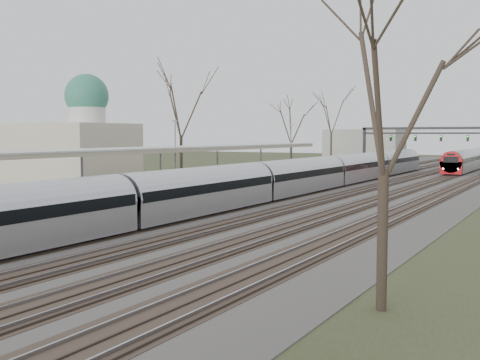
# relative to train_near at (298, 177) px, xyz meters

# --- Properties ---
(track_bed) EXTENTS (24.00, 160.00, 0.22)m
(track_bed) POSITION_rel_train_near_xyz_m (2.76, 10.89, -1.42)
(track_bed) COLOR #474442
(track_bed) RESTS_ON ground
(platform) EXTENTS (3.50, 69.00, 1.00)m
(platform) POSITION_rel_train_near_xyz_m (-6.55, -6.61, -0.98)
(platform) COLOR #9E9B93
(platform) RESTS_ON ground
(canopy) EXTENTS (4.10, 50.00, 3.11)m
(canopy) POSITION_rel_train_near_xyz_m (-6.55, -11.12, 2.45)
(canopy) COLOR slate
(canopy) RESTS_ON platform
(dome_building) EXTENTS (10.00, 8.00, 10.30)m
(dome_building) POSITION_rel_train_near_xyz_m (-19.21, -6.11, 2.24)
(dome_building) COLOR beige
(dome_building) RESTS_ON ground
(signal_gantry) EXTENTS (21.00, 0.59, 6.08)m
(signal_gantry) POSITION_rel_train_near_xyz_m (2.79, 40.88, 3.43)
(signal_gantry) COLOR black
(signal_gantry) RESTS_ON ground
(tree_west_far) EXTENTS (5.50, 5.50, 11.33)m
(tree_west_far) POSITION_rel_train_near_xyz_m (-14.50, 3.89, 6.54)
(tree_west_far) COLOR #2D231C
(tree_west_far) RESTS_ON ground
(tree_east_near) EXTENTS (4.50, 4.50, 9.27)m
(tree_east_near) POSITION_rel_train_near_xyz_m (15.50, -29.11, 5.08)
(tree_east_near) COLOR #2D231C
(tree_east_near) RESTS_ON ground
(train_near) EXTENTS (2.62, 75.21, 3.05)m
(train_near) POSITION_rel_train_near_xyz_m (0.00, 0.00, 0.00)
(train_near) COLOR #B3B5BE
(train_near) RESTS_ON ground
(train_far) EXTENTS (2.62, 45.21, 3.05)m
(train_far) POSITION_rel_train_near_xyz_m (7.00, 51.14, 0.00)
(train_far) COLOR #B3B5BE
(train_far) RESTS_ON ground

